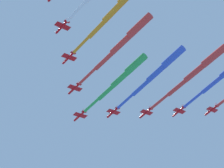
{
  "coord_description": "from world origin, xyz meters",
  "views": [
    {
      "loc": [
        147.84,
        -4.95,
        -2.48
      ],
      "look_at": [
        0.0,
        0.0,
        193.87
      ],
      "focal_mm": 77.57,
      "sensor_mm": 36.0,
      "label": 1
    }
  ],
  "objects_px": {
    "jet_port_inner": "(122,43)",
    "jet_port_mid": "(114,11)",
    "jet_starboard_inner": "(157,72)",
    "jet_starboard_mid": "(196,71)",
    "jet_lead": "(121,78)"
  },
  "relations": [
    {
      "from": "jet_port_inner",
      "to": "jet_port_mid",
      "type": "height_order",
      "value": "jet_port_mid"
    },
    {
      "from": "jet_port_inner",
      "to": "jet_port_mid",
      "type": "relative_size",
      "value": 1.05
    },
    {
      "from": "jet_starboard_inner",
      "to": "jet_port_mid",
      "type": "distance_m",
      "value": 40.44
    },
    {
      "from": "jet_starboard_inner",
      "to": "jet_starboard_mid",
      "type": "xyz_separation_m",
      "value": [
        1.49,
        19.15,
        -0.7
      ]
    },
    {
      "from": "jet_lead",
      "to": "jet_port_inner",
      "type": "relative_size",
      "value": 0.92
    },
    {
      "from": "jet_lead",
      "to": "jet_starboard_mid",
      "type": "height_order",
      "value": "jet_starboard_mid"
    },
    {
      "from": "jet_lead",
      "to": "jet_port_inner",
      "type": "height_order",
      "value": "jet_port_inner"
    },
    {
      "from": "jet_port_mid",
      "to": "jet_starboard_mid",
      "type": "relative_size",
      "value": 0.96
    },
    {
      "from": "jet_starboard_inner",
      "to": "jet_lead",
      "type": "bearing_deg",
      "value": -98.29
    },
    {
      "from": "jet_port_mid",
      "to": "jet_lead",
      "type": "bearing_deg",
      "value": 172.09
    },
    {
      "from": "jet_lead",
      "to": "jet_starboard_inner",
      "type": "bearing_deg",
      "value": 81.71
    },
    {
      "from": "jet_starboard_inner",
      "to": "jet_port_mid",
      "type": "relative_size",
      "value": 1.02
    },
    {
      "from": "jet_lead",
      "to": "jet_starboard_mid",
      "type": "relative_size",
      "value": 0.93
    },
    {
      "from": "jet_lead",
      "to": "jet_starboard_mid",
      "type": "xyz_separation_m",
      "value": [
        4.13,
        37.28,
        1.74
      ]
    },
    {
      "from": "jet_port_mid",
      "to": "jet_port_inner",
      "type": "bearing_deg",
      "value": 163.51
    }
  ]
}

